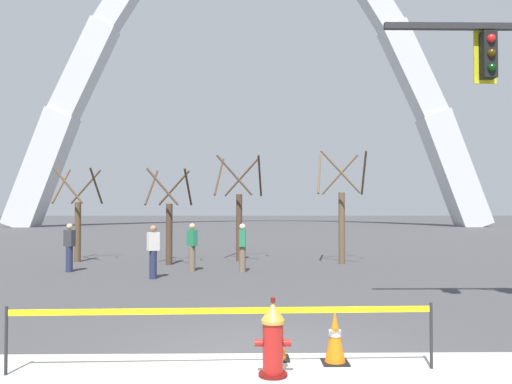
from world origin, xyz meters
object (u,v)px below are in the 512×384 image
fire_hydrant (273,339)px  traffic_cone_by_hydrant (335,337)px  pedestrian_walking_right (153,251)px  monument_arch (249,73)px  pedestrian_walking_left (242,247)px  pedestrian_standing_center (192,247)px  traffic_cone_mid_sidewalk (276,334)px  pedestrian_near_trees (69,247)px

fire_hydrant → traffic_cone_by_hydrant: 1.02m
pedestrian_walking_right → monument_arch: bearing=85.8°
traffic_cone_by_hydrant → pedestrian_walking_left: 9.99m
pedestrian_standing_center → pedestrian_walking_right: (-0.96, -1.81, 0.00)m
pedestrian_walking_right → fire_hydrant: bearing=-70.6°
traffic_cone_mid_sidewalk → pedestrian_near_trees: (-6.27, 9.86, 0.46)m
pedestrian_walking_left → pedestrian_walking_right: 3.04m
traffic_cone_mid_sidewalk → pedestrian_near_trees: pedestrian_near_trees is taller
pedestrian_walking_left → pedestrian_standing_center: bearing=169.7°
monument_arch → pedestrian_walking_left: 42.24m
fire_hydrant → monument_arch: 52.12m
fire_hydrant → pedestrian_walking_right: size_ratio=0.62×
traffic_cone_by_hydrant → monument_arch: (-1.04, 48.98, 16.46)m
fire_hydrant → pedestrian_near_trees: 12.26m
pedestrian_walking_right → pedestrian_near_trees: same height
traffic_cone_mid_sidewalk → pedestrian_standing_center: 10.25m
traffic_cone_mid_sidewalk → pedestrian_standing_center: size_ratio=0.46×
pedestrian_walking_right → traffic_cone_by_hydrant: bearing=-64.4°
traffic_cone_mid_sidewalk → traffic_cone_by_hydrant: bearing=-14.2°
fire_hydrant → pedestrian_walking_right: pedestrian_walking_right is taller
pedestrian_walking_left → traffic_cone_mid_sidewalk: bearing=-86.6°
pedestrian_walking_left → pedestrian_near_trees: (-5.70, 0.17, 0.00)m
traffic_cone_mid_sidewalk → pedestrian_standing_center: bearing=102.7°
traffic_cone_by_hydrant → pedestrian_standing_center: bearing=106.6°
traffic_cone_mid_sidewalk → pedestrian_near_trees: bearing=122.5°
traffic_cone_mid_sidewalk → pedestrian_walking_left: (-0.57, 9.69, 0.46)m
traffic_cone_mid_sidewalk → monument_arch: bearing=90.3°
monument_arch → pedestrian_walking_left: (-0.32, -39.09, -16.00)m
pedestrian_standing_center → pedestrian_near_trees: 4.02m
traffic_cone_by_hydrant → pedestrian_walking_left: bearing=97.8°
traffic_cone_by_hydrant → pedestrian_walking_right: pedestrian_walking_right is taller
traffic_cone_by_hydrant → pedestrian_walking_right: size_ratio=0.46×
monument_arch → pedestrian_walking_left: size_ratio=32.92×
fire_hydrant → pedestrian_standing_center: 10.93m
fire_hydrant → pedestrian_walking_left: bearing=92.7°
traffic_cone_by_hydrant → monument_arch: monument_arch is taller
pedestrian_walking_right → pedestrian_walking_left: bearing=29.7°
traffic_cone_mid_sidewalk → monument_arch: 51.48m
monument_arch → pedestrian_walking_right: 43.74m
fire_hydrant → pedestrian_walking_right: bearing=109.4°
traffic_cone_mid_sidewalk → pedestrian_walking_left: bearing=93.4°
traffic_cone_by_hydrant → monument_arch: 51.68m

